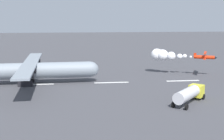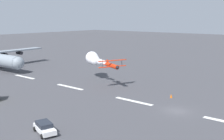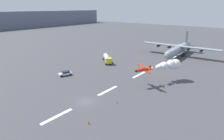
% 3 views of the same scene
% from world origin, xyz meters
% --- Properties ---
extents(ground_plane, '(440.00, 440.00, 0.00)m').
position_xyz_m(ground_plane, '(0.00, 0.00, 0.00)').
color(ground_plane, '#424247').
rests_on(ground_plane, ground).
extents(runway_stripe_5, '(8.00, 0.90, 0.01)m').
position_xyz_m(runway_stripe_5, '(8.60, 0.00, 0.01)').
color(runway_stripe_5, white).
rests_on(runway_stripe_5, ground).
extents(runway_stripe_6, '(8.00, 0.90, 0.01)m').
position_xyz_m(runway_stripe_6, '(25.80, 0.00, 0.01)').
color(runway_stripe_6, white).
rests_on(runway_stripe_6, ground).
extents(runway_stripe_7, '(8.00, 0.90, 0.01)m').
position_xyz_m(runway_stripe_7, '(43.01, 0.00, 0.01)').
color(runway_stripe_7, white).
rests_on(runway_stripe_7, ground).
extents(stunt_biplane_red, '(15.76, 10.22, 3.24)m').
position_xyz_m(stunt_biplane_red, '(27.33, -9.85, 4.95)').
color(stunt_biplane_red, red).
extents(airport_staff_sedan, '(4.59, 3.06, 1.52)m').
position_xyz_m(airport_staff_sedan, '(9.45, 19.51, 0.81)').
color(airport_staff_sedan, white).
rests_on(airport_staff_sedan, ground).
extents(traffic_cone_far, '(0.44, 0.44, 0.75)m').
position_xyz_m(traffic_cone_far, '(4.29, -6.37, 0.38)').
color(traffic_cone_far, orange).
rests_on(traffic_cone_far, ground).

